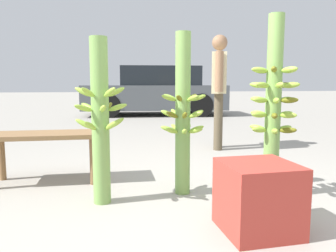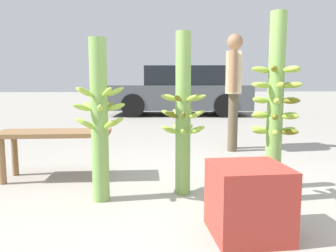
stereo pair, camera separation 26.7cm
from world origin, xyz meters
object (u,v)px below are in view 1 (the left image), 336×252
banana_stalk_center (183,114)px  produce_crate (258,197)px  market_bench (46,142)px  vendor_person (219,82)px  banana_stalk_left (100,120)px  parked_car (156,92)px  banana_stalk_right (273,106)px

banana_stalk_center → produce_crate: banana_stalk_center is taller
market_bench → produce_crate: 1.99m
vendor_person → market_bench: bearing=140.0°
banana_stalk_left → parked_car: parked_car is taller
banana_stalk_right → parked_car: 7.47m
market_bench → banana_stalk_center: bearing=-23.9°
banana_stalk_center → vendor_person: (1.00, 1.76, 0.27)m
vendor_person → parked_car: (0.12, 5.45, -0.24)m
vendor_person → banana_stalk_left: bearing=159.2°
banana_stalk_left → vendor_person: (1.67, 1.84, 0.30)m
parked_car → produce_crate: size_ratio=10.06×
banana_stalk_center → market_bench: banana_stalk_center is taller
banana_stalk_left → parked_car: (1.79, 7.29, 0.05)m
banana_stalk_center → parked_car: parked_car is taller
banana_stalk_right → banana_stalk_left: bearing=172.9°
market_bench → parked_car: (2.28, 6.62, 0.31)m
banana_stalk_center → parked_car: bearing=81.1°
parked_car → produce_crate: (-0.86, -8.01, -0.48)m
parked_car → banana_stalk_right: bearing=-175.8°
parked_car → banana_stalk_center: bearing=178.9°
banana_stalk_right → produce_crate: (-0.41, -0.56, -0.52)m
banana_stalk_left → banana_stalk_center: size_ratio=0.95×
produce_crate → parked_car: bearing=83.8°
banana_stalk_center → produce_crate: bearing=-71.9°
banana_stalk_left → banana_stalk_center: 0.67m
banana_stalk_right → vendor_person: bearing=80.6°
banana_stalk_left → banana_stalk_center: banana_stalk_center is taller
vendor_person → parked_car: vendor_person is taller
produce_crate → market_bench: bearing=135.6°
banana_stalk_center → parked_car: 7.29m
vendor_person → banana_stalk_right: bearing=-168.0°
banana_stalk_center → produce_crate: size_ratio=3.06×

